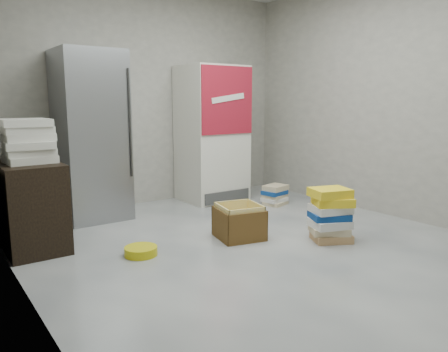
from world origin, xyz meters
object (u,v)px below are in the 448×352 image
Objects in this scene: steel_fridge at (91,136)px; coke_cooler at (212,134)px; wood_shelf at (31,206)px; cardboard_box at (239,224)px; phonebook_stack_main at (330,215)px.

coke_cooler is at bearing -0.18° from steel_fridge.
coke_cooler is at bearing 16.28° from wood_shelf.
wood_shelf is 1.95m from cardboard_box.
steel_fridge is at bearing 179.82° from coke_cooler.
coke_cooler is 1.91m from cardboard_box.
wood_shelf is (-2.48, -0.72, -0.50)m from coke_cooler.
coke_cooler reaches higher than cardboard_box.
steel_fridge reaches higher than wood_shelf.
phonebook_stack_main is (1.56, -2.18, -0.69)m from steel_fridge.
coke_cooler is 3.58× the size of cardboard_box.
wood_shelf reaches higher than phonebook_stack_main.
steel_fridge is at bearing 150.20° from phonebook_stack_main.
steel_fridge reaches higher than cardboard_box.
coke_cooler is 2.27m from phonebook_stack_main.
steel_fridge is 1.65m from coke_cooler.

